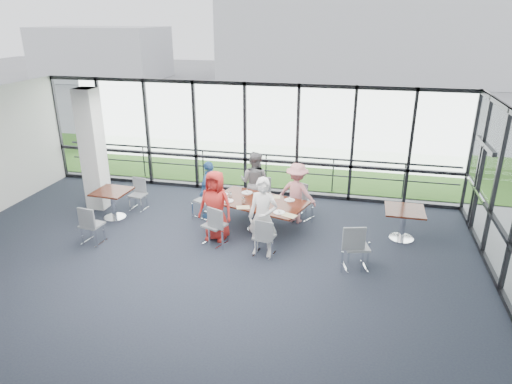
% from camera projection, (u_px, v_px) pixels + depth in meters
% --- Properties ---
extents(floor, '(12.00, 10.00, 0.02)m').
position_uv_depth(floor, '(183.00, 281.00, 9.00)').
color(floor, '#202232').
rests_on(floor, ground).
extents(ceiling, '(12.00, 10.00, 0.04)m').
position_uv_depth(ceiling, '(173.00, 120.00, 7.84)').
color(ceiling, silver).
rests_on(ceiling, ground).
extents(curtain_wall_back, '(12.00, 0.10, 3.20)m').
position_uv_depth(curtain_wall_back, '(245.00, 139.00, 12.96)').
color(curtain_wall_back, white).
rests_on(curtain_wall_back, ground).
extents(exit_door, '(0.12, 1.60, 2.10)m').
position_uv_depth(exit_door, '(478.00, 189.00, 10.77)').
color(exit_door, black).
rests_on(exit_door, ground).
extents(structural_column, '(0.50, 0.50, 3.20)m').
position_uv_depth(structural_column, '(93.00, 150.00, 11.90)').
color(structural_column, white).
rests_on(structural_column, ground).
extents(apron, '(80.00, 70.00, 0.02)m').
position_uv_depth(apron, '(276.00, 148.00, 18.09)').
color(apron, gray).
rests_on(apron, ground).
extents(grass_strip, '(80.00, 5.00, 0.01)m').
position_uv_depth(grass_strip, '(266.00, 162.00, 16.26)').
color(grass_strip, '#2C631D').
rests_on(grass_strip, ground).
extents(hangar_main, '(24.00, 10.00, 6.00)m').
position_uv_depth(hangar_main, '(378.00, 40.00, 36.13)').
color(hangar_main, silver).
rests_on(hangar_main, ground).
extents(hangar_aux, '(10.00, 6.00, 4.00)m').
position_uv_depth(hangar_aux, '(102.00, 53.00, 37.47)').
color(hangar_aux, silver).
rests_on(hangar_aux, ground).
extents(guard_rail, '(12.00, 0.06, 0.06)m').
position_uv_depth(guard_rail, '(250.00, 169.00, 13.90)').
color(guard_rail, '#2D2D33').
rests_on(guard_rail, ground).
extents(main_table, '(2.45, 1.79, 0.75)m').
position_uv_depth(main_table, '(259.00, 205.00, 10.90)').
color(main_table, '#33180C').
rests_on(main_table, ground).
extents(side_table_left, '(0.89, 0.89, 0.75)m').
position_uv_depth(side_table_left, '(112.00, 195.00, 11.55)').
color(side_table_left, '#33180C').
rests_on(side_table_left, ground).
extents(side_table_right, '(0.88, 0.88, 0.75)m').
position_uv_depth(side_table_right, '(404.00, 214.00, 10.44)').
color(side_table_right, '#33180C').
rests_on(side_table_right, ground).
extents(diner_near_left, '(0.87, 0.62, 1.66)m').
position_uv_depth(diner_near_left, '(216.00, 206.00, 10.41)').
color(diner_near_left, red).
rests_on(diner_near_left, ground).
extents(diner_near_right, '(0.68, 0.53, 1.76)m').
position_uv_depth(diner_near_right, '(263.00, 217.00, 9.68)').
color(diner_near_right, white).
rests_on(diner_near_right, ground).
extents(diner_far_left, '(0.88, 0.64, 1.65)m').
position_uv_depth(diner_far_left, '(255.00, 182.00, 11.86)').
color(diner_far_left, slate).
rests_on(diner_far_left, ground).
extents(diner_far_right, '(1.09, 0.75, 1.54)m').
position_uv_depth(diner_far_right, '(297.00, 193.00, 11.31)').
color(diner_far_right, '#DE8485').
rests_on(diner_far_right, ground).
extents(diner_end, '(0.67, 0.97, 1.50)m').
position_uv_depth(diner_end, '(210.00, 189.00, 11.60)').
color(diner_end, '#3366A2').
rests_on(diner_end, ground).
extents(chair_main_nl, '(0.59, 0.59, 0.93)m').
position_uv_depth(chair_main_nl, '(215.00, 225.00, 10.29)').
color(chair_main_nl, gray).
rests_on(chair_main_nl, ground).
extents(chair_main_nr, '(0.49, 0.49, 0.86)m').
position_uv_depth(chair_main_nr, '(264.00, 237.00, 9.81)').
color(chair_main_nr, gray).
rests_on(chair_main_nr, ground).
extents(chair_main_fl, '(0.45, 0.45, 0.88)m').
position_uv_depth(chair_main_fl, '(262.00, 196.00, 12.03)').
color(chair_main_fl, gray).
rests_on(chair_main_fl, ground).
extents(chair_main_fr, '(0.58, 0.58, 0.87)m').
position_uv_depth(chair_main_fr, '(304.00, 202.00, 11.62)').
color(chair_main_fr, gray).
rests_on(chair_main_fr, ground).
extents(chair_main_end, '(0.59, 0.59, 0.91)m').
position_uv_depth(chair_main_end, '(205.00, 200.00, 11.70)').
color(chair_main_end, gray).
rests_on(chair_main_end, ground).
extents(chair_spare_la, '(0.50, 0.50, 0.91)m').
position_uv_depth(chair_spare_la, '(92.00, 225.00, 10.33)').
color(chair_spare_la, gray).
rests_on(chair_spare_la, ground).
extents(chair_spare_lb, '(0.43, 0.43, 0.82)m').
position_uv_depth(chair_spare_lb, '(138.00, 195.00, 12.15)').
color(chair_spare_lb, gray).
rests_on(chair_spare_lb, ground).
extents(chair_spare_r, '(0.59, 0.59, 0.98)m').
position_uv_depth(chair_spare_r, '(356.00, 246.00, 9.29)').
color(chair_spare_r, gray).
rests_on(chair_spare_r, ground).
extents(plate_nl, '(0.27, 0.27, 0.01)m').
position_uv_depth(plate_nl, '(228.00, 201.00, 10.87)').
color(plate_nl, white).
rests_on(plate_nl, main_table).
extents(plate_nr, '(0.26, 0.26, 0.01)m').
position_uv_depth(plate_nr, '(279.00, 212.00, 10.23)').
color(plate_nr, white).
rests_on(plate_nr, main_table).
extents(plate_fl, '(0.27, 0.27, 0.01)m').
position_uv_depth(plate_fl, '(247.00, 193.00, 11.37)').
color(plate_fl, white).
rests_on(plate_fl, main_table).
extents(plate_fr, '(0.25, 0.25, 0.01)m').
position_uv_depth(plate_fr, '(290.00, 200.00, 10.92)').
color(plate_fr, white).
rests_on(plate_fr, main_table).
extents(plate_end, '(0.25, 0.25, 0.01)m').
position_uv_depth(plate_end, '(223.00, 194.00, 11.26)').
color(plate_end, white).
rests_on(plate_end, main_table).
extents(tumbler_a, '(0.08, 0.08, 0.15)m').
position_uv_depth(tumbler_a, '(243.00, 201.00, 10.68)').
color(tumbler_a, white).
rests_on(tumbler_a, main_table).
extents(tumbler_b, '(0.07, 0.07, 0.14)m').
position_uv_depth(tumbler_b, '(267.00, 203.00, 10.57)').
color(tumbler_b, white).
rests_on(tumbler_b, main_table).
extents(tumbler_c, '(0.07, 0.07, 0.13)m').
position_uv_depth(tumbler_c, '(270.00, 195.00, 11.05)').
color(tumbler_c, white).
rests_on(tumbler_c, main_table).
extents(tumbler_d, '(0.07, 0.07, 0.13)m').
position_uv_depth(tumbler_d, '(230.00, 195.00, 11.04)').
color(tumbler_d, white).
rests_on(tumbler_d, main_table).
extents(menu_a, '(0.35, 0.29, 0.00)m').
position_uv_depth(menu_a, '(243.00, 207.00, 10.51)').
color(menu_a, beige).
rests_on(menu_a, main_table).
extents(menu_b, '(0.38, 0.33, 0.00)m').
position_uv_depth(menu_b, '(290.00, 215.00, 10.08)').
color(menu_b, beige).
rests_on(menu_b, main_table).
extents(menu_c, '(0.32, 0.24, 0.00)m').
position_uv_depth(menu_c, '(274.00, 197.00, 11.11)').
color(menu_c, beige).
rests_on(menu_c, main_table).
extents(condiment_caddy, '(0.10, 0.07, 0.04)m').
position_uv_depth(condiment_caddy, '(261.00, 200.00, 10.89)').
color(condiment_caddy, black).
rests_on(condiment_caddy, main_table).
extents(ketchup_bottle, '(0.06, 0.06, 0.18)m').
position_uv_depth(ketchup_bottle, '(263.00, 196.00, 10.90)').
color(ketchup_bottle, '#B60E13').
rests_on(ketchup_bottle, main_table).
extents(green_bottle, '(0.05, 0.05, 0.20)m').
position_uv_depth(green_bottle, '(264.00, 197.00, 10.85)').
color(green_bottle, '#266D2C').
rests_on(green_bottle, main_table).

